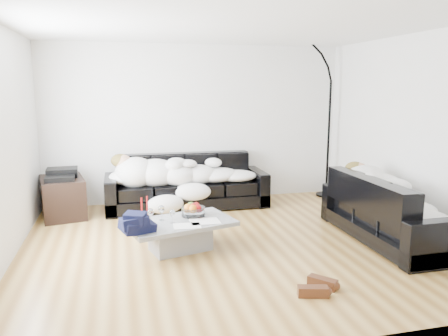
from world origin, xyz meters
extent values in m
plane|color=olive|center=(0.00, 0.00, 0.00)|extent=(5.00, 5.00, 0.00)
cube|color=silver|center=(0.00, 2.25, 1.30)|extent=(5.00, 0.02, 2.60)
cube|color=silver|center=(-2.50, 0.00, 1.30)|extent=(0.02, 4.50, 2.60)
cube|color=silver|center=(2.50, 0.00, 1.30)|extent=(0.02, 4.50, 2.60)
plane|color=white|center=(0.00, 0.00, 2.60)|extent=(5.00, 5.00, 0.00)
cube|color=black|center=(-0.25, 1.80, 0.42)|extent=(2.55, 0.88, 0.83)
cube|color=black|center=(1.99, -0.32, 0.41)|extent=(0.86, 2.01, 0.81)
ellipsoid|color=#0E6847|center=(1.93, 0.30, 0.72)|extent=(0.42, 0.38, 0.20)
cube|color=#939699|center=(-0.62, -0.07, 0.18)|extent=(1.37, 1.01, 0.36)
cylinder|color=white|center=(-0.44, 0.10, 0.45)|extent=(0.37, 0.37, 0.18)
cylinder|color=white|center=(-0.83, 0.02, 0.45)|extent=(0.10, 0.10, 0.18)
cylinder|color=white|center=(-0.96, -0.07, 0.45)|extent=(0.08, 0.08, 0.18)
cylinder|color=white|center=(-0.72, -0.11, 0.44)|extent=(0.08, 0.08, 0.16)
cylinder|color=maroon|center=(-1.05, 0.14, 0.49)|extent=(0.06, 0.06, 0.26)
cylinder|color=maroon|center=(-0.98, 0.20, 0.48)|extent=(0.05, 0.05, 0.25)
cube|color=silver|center=(-0.34, -0.16, 0.36)|extent=(0.34, 0.26, 0.01)
cube|color=silver|center=(-0.57, -0.28, 0.36)|extent=(0.32, 0.24, 0.01)
cube|color=black|center=(-2.13, 1.72, 0.29)|extent=(0.74, 0.95, 0.59)
cube|color=black|center=(-2.13, 1.72, 0.65)|extent=(0.46, 0.37, 0.13)
camera|label=1|loc=(-1.28, -4.98, 1.92)|focal=35.00mm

